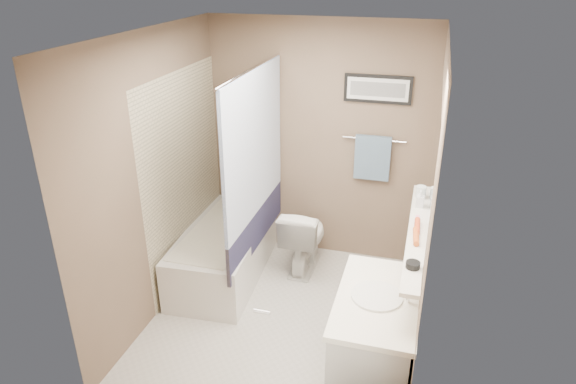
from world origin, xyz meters
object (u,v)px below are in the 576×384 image
(soap_bottle, at_px, (420,199))
(bathtub, at_px, (225,251))
(glass_jar, at_px, (421,192))
(toilet, at_px, (304,237))
(candle_bowl_near, at_px, (413,265))
(vanity, at_px, (375,350))
(hair_brush_back, at_px, (417,226))
(hair_brush_front, at_px, (416,236))

(soap_bottle, bearing_deg, bathtub, 170.76)
(soap_bottle, bearing_deg, glass_jar, 90.00)
(toilet, relative_size, candle_bowl_near, 7.63)
(bathtub, relative_size, vanity, 1.67)
(bathtub, height_order, candle_bowl_near, candle_bowl_near)
(toilet, bearing_deg, hair_brush_back, 138.16)
(bathtub, relative_size, toilet, 2.18)
(toilet, xyz_separation_m, glass_jar, (1.07, -0.45, 0.82))
(vanity, relative_size, glass_jar, 9.00)
(candle_bowl_near, xyz_separation_m, glass_jar, (0.00, 1.06, 0.03))
(hair_brush_front, height_order, glass_jar, glass_jar)
(soap_bottle, bearing_deg, candle_bowl_near, -90.00)
(bathtub, distance_m, glass_jar, 2.01)
(toilet, xyz_separation_m, vanity, (0.88, -1.49, 0.06))
(candle_bowl_near, distance_m, hair_brush_front, 0.37)
(candle_bowl_near, xyz_separation_m, soap_bottle, (0.00, 0.90, 0.05))
(bathtub, distance_m, vanity, 1.99)
(vanity, relative_size, candle_bowl_near, 10.00)
(toilet, relative_size, vanity, 0.76)
(toilet, distance_m, hair_brush_front, 1.75)
(glass_jar, relative_size, soap_bottle, 0.74)
(toilet, height_order, hair_brush_back, hair_brush_back)
(candle_bowl_near, bearing_deg, vanity, 174.25)
(hair_brush_back, xyz_separation_m, glass_jar, (0.00, 0.54, 0.03))
(vanity, bearing_deg, soap_bottle, 80.21)
(candle_bowl_near, bearing_deg, toilet, 125.19)
(bathtub, xyz_separation_m, toilet, (0.72, 0.32, 0.09))
(toilet, height_order, candle_bowl_near, candle_bowl_near)
(bathtub, height_order, glass_jar, glass_jar)
(candle_bowl_near, bearing_deg, hair_brush_front, 90.00)
(glass_jar, bearing_deg, toilet, 157.21)
(bathtub, xyz_separation_m, hair_brush_front, (1.79, -0.82, 0.89))
(toilet, relative_size, hair_brush_front, 3.12)
(hair_brush_front, bearing_deg, vanity, -117.65)
(hair_brush_back, xyz_separation_m, soap_bottle, (0.00, 0.38, 0.05))
(hair_brush_back, relative_size, glass_jar, 2.20)
(candle_bowl_near, bearing_deg, bathtub, 146.34)
(hair_brush_back, distance_m, glass_jar, 0.54)
(candle_bowl_near, bearing_deg, glass_jar, 90.00)
(candle_bowl_near, relative_size, glass_jar, 0.90)
(vanity, height_order, soap_bottle, soap_bottle)
(bathtub, bearing_deg, glass_jar, -7.36)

